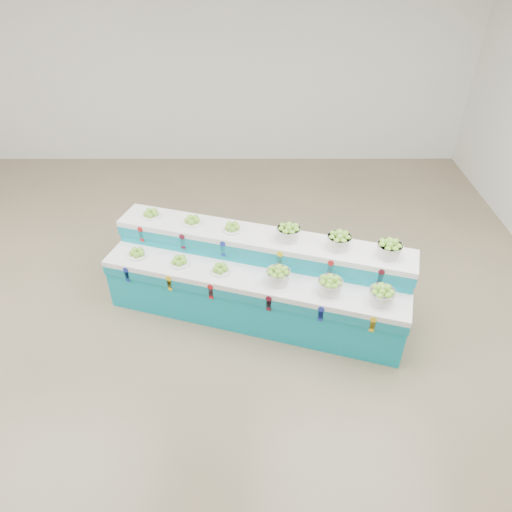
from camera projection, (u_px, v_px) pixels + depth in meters
name	position (u px, v px, depth m)	size (l,w,h in m)	color
ground	(180.00, 334.00, 5.70)	(10.00, 10.00, 0.00)	#73674D
back_wall	(205.00, 57.00, 8.53)	(10.00, 10.00, 0.00)	silver
display_stand	(256.00, 280.00, 5.73)	(3.67, 0.95, 1.02)	#0E9CB2
plate_lower_left	(137.00, 253.00, 5.74)	(0.24, 0.24, 0.10)	white
plate_lower_mid	(179.00, 261.00, 5.61)	(0.24, 0.24, 0.10)	white
plate_lower_right	(220.00, 268.00, 5.49)	(0.24, 0.24, 0.10)	white
basket_lower_left	(278.00, 275.00, 5.29)	(0.28, 0.28, 0.21)	silver
basket_lower_mid	(330.00, 285.00, 5.15)	(0.28, 0.28, 0.21)	silver
basket_lower_right	(382.00, 295.00, 5.02)	(0.28, 0.28, 0.21)	silver
plate_upper_left	(151.00, 213.00, 5.91)	(0.24, 0.24, 0.10)	white
plate_upper_mid	(192.00, 220.00, 5.78)	(0.24, 0.24, 0.10)	white
plate_upper_right	(232.00, 227.00, 5.66)	(0.24, 0.24, 0.10)	white
basket_upper_left	(289.00, 232.00, 5.46)	(0.28, 0.28, 0.21)	silver
basket_upper_mid	(339.00, 240.00, 5.32)	(0.28, 0.28, 0.21)	silver
basket_upper_right	(389.00, 249.00, 5.19)	(0.28, 0.28, 0.21)	silver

